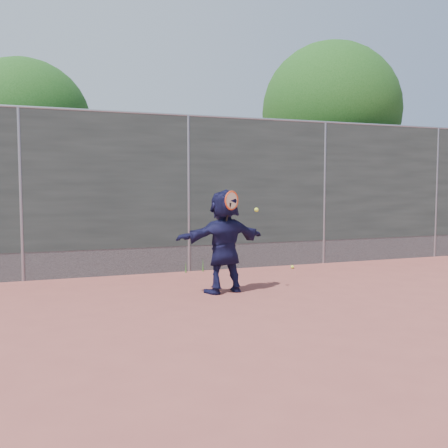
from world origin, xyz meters
name	(u,v)px	position (x,y,z in m)	size (l,w,h in m)	color
ground	(263,314)	(0.00, 0.00, 0.00)	(80.00, 80.00, 0.00)	#9E4C42
player	(224,241)	(-0.02, 1.44, 0.80)	(1.49, 0.47, 1.60)	#15153B
ball_ground	(292,267)	(2.04, 3.08, 0.03)	(0.07, 0.07, 0.07)	#E1FC38
fence	(188,190)	(0.00, 3.50, 1.58)	(20.00, 0.06, 3.03)	#38423D
swing_action	(234,203)	(0.08, 1.25, 1.40)	(0.62, 0.21, 0.51)	#F04516
tree_right	(336,117)	(4.68, 5.75, 3.49)	(3.78, 3.60, 5.39)	#382314
tree_left	(32,130)	(-2.85, 6.55, 2.94)	(3.15, 3.00, 4.53)	#382314
weed_clump	(205,264)	(0.29, 3.38, 0.13)	(0.68, 0.07, 0.30)	#387226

